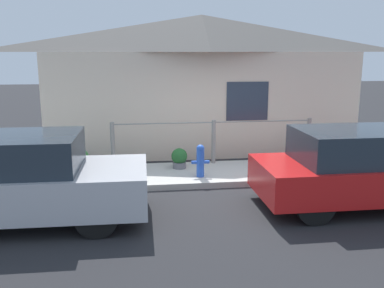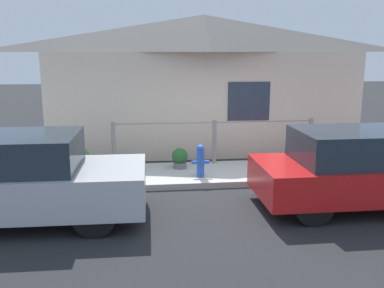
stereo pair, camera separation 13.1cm
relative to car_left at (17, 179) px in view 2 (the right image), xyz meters
The scene contains 9 objects.
ground_plane 4.09m from the car_left, 19.32° to the left, with size 60.00×60.00×0.00m, color #262628.
sidewalk 4.43m from the car_left, 30.11° to the left, with size 24.00×1.74×0.13m.
house 6.48m from the car_left, 51.28° to the left, with size 8.69×2.23×3.76m.
fence 4.78m from the car_left, 37.59° to the left, with size 4.90×0.10×1.05m.
car_left is the anchor object (origin of this frame).
car_right 5.96m from the car_left, ahead, with size 3.83×1.67×1.43m.
fire_hydrant 3.77m from the car_left, 28.64° to the left, with size 0.39×0.17×0.71m.
potted_plant_near_hydrant 3.89m from the car_left, 41.09° to the left, with size 0.37×0.37×0.47m.
potted_plant_by_fence 2.67m from the car_left, 75.73° to the left, with size 0.45×0.45×0.53m.
Camera 2 is at (-1.71, -8.36, 2.81)m, focal length 40.00 mm.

